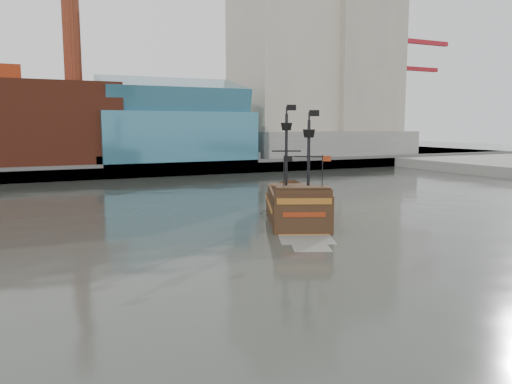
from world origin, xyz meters
TOP-DOWN VIEW (x-y plane):
  - ground at (0.00, 0.00)m, footprint 400.00×400.00m
  - promenade_far at (0.00, 92.00)m, footprint 220.00×60.00m
  - seawall at (0.00, 62.50)m, footprint 220.00×1.00m
  - skyline at (5.21, 84.56)m, footprint 149.00×45.00m
  - crane_a at (78.63, 82.00)m, footprint 22.50×4.00m
  - crane_b at (88.23, 92.00)m, footprint 19.10×4.00m
  - pirate_ship at (6.14, 14.47)m, footprint 11.12×17.03m

SIDE VIEW (x-z plane):
  - ground at x=0.00m, z-range 0.00..0.00m
  - promenade_far at x=0.00m, z-range 0.00..2.00m
  - pirate_ship at x=6.14m, z-range -5.04..7.28m
  - seawall at x=0.00m, z-range 0.00..2.60m
  - crane_b at x=88.23m, z-range 2.45..28.70m
  - crane_a at x=78.63m, z-range 2.99..35.24m
  - skyline at x=5.21m, z-range -6.45..55.55m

